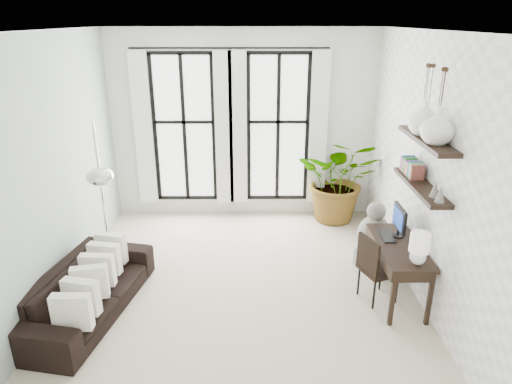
{
  "coord_description": "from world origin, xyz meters",
  "views": [
    {
      "loc": [
        0.16,
        -5.19,
        3.32
      ],
      "look_at": [
        0.21,
        0.3,
        1.22
      ],
      "focal_mm": 32.0,
      "sensor_mm": 36.0,
      "label": 1
    }
  ],
  "objects_px": {
    "arc_lamp": "(98,161)",
    "buddha": "(374,238)",
    "sofa": "(88,290)",
    "desk_chair": "(374,265)",
    "desk": "(400,250)",
    "plant": "(339,179)"
  },
  "relations": [
    {
      "from": "arc_lamp",
      "to": "buddha",
      "type": "bearing_deg",
      "value": 8.47
    },
    {
      "from": "sofa",
      "to": "desk_chair",
      "type": "bearing_deg",
      "value": -75.27
    },
    {
      "from": "desk",
      "to": "desk_chair",
      "type": "bearing_deg",
      "value": -177.38
    },
    {
      "from": "plant",
      "to": "arc_lamp",
      "type": "distance_m",
      "value": 4.06
    },
    {
      "from": "arc_lamp",
      "to": "desk_chair",
      "type": "bearing_deg",
      "value": -6.55
    },
    {
      "from": "plant",
      "to": "desk",
      "type": "bearing_deg",
      "value": -83.05
    },
    {
      "from": "sofa",
      "to": "buddha",
      "type": "height_order",
      "value": "buddha"
    },
    {
      "from": "desk",
      "to": "sofa",
      "type": "bearing_deg",
      "value": -176.31
    },
    {
      "from": "desk_chair",
      "to": "buddha",
      "type": "xyz_separation_m",
      "value": [
        0.23,
        0.92,
        -0.1
      ]
    },
    {
      "from": "sofa",
      "to": "plant",
      "type": "bearing_deg",
      "value": -41.04
    },
    {
      "from": "sofa",
      "to": "buddha",
      "type": "bearing_deg",
      "value": -61.78
    },
    {
      "from": "desk_chair",
      "to": "arc_lamp",
      "type": "height_order",
      "value": "arc_lamp"
    },
    {
      "from": "desk",
      "to": "desk_chair",
      "type": "distance_m",
      "value": 0.36
    },
    {
      "from": "desk",
      "to": "arc_lamp",
      "type": "relative_size",
      "value": 0.56
    },
    {
      "from": "buddha",
      "to": "desk_chair",
      "type": "bearing_deg",
      "value": -104.16
    },
    {
      "from": "arc_lamp",
      "to": "buddha",
      "type": "xyz_separation_m",
      "value": [
        3.58,
        0.53,
        -1.32
      ]
    },
    {
      "from": "sofa",
      "to": "arc_lamp",
      "type": "bearing_deg",
      "value": 1.46
    },
    {
      "from": "sofa",
      "to": "desk",
      "type": "xyz_separation_m",
      "value": [
        3.75,
        0.24,
        0.39
      ]
    },
    {
      "from": "buddha",
      "to": "arc_lamp",
      "type": "bearing_deg",
      "value": -171.53
    },
    {
      "from": "arc_lamp",
      "to": "buddha",
      "type": "relative_size",
      "value": 2.34
    },
    {
      "from": "plant",
      "to": "desk",
      "type": "xyz_separation_m",
      "value": [
        0.3,
        -2.45,
        -0.05
      ]
    },
    {
      "from": "desk_chair",
      "to": "desk",
      "type": "bearing_deg",
      "value": -18.14
    }
  ]
}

